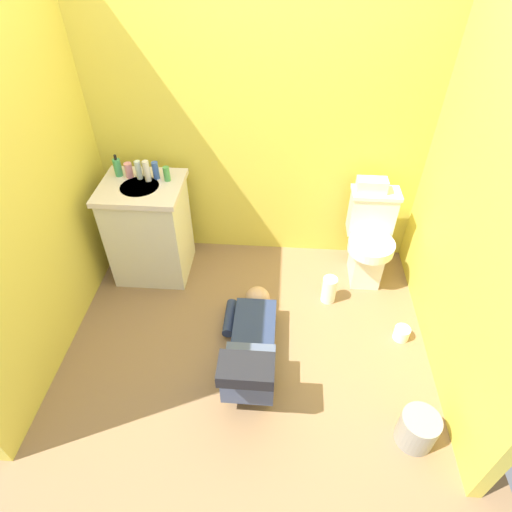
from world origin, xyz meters
The scene contains 18 objects.
ground_plane centered at (0.00, 0.00, -0.02)m, with size 3.00×2.99×0.04m, color #8B6947.
wall_back centered at (0.00, 1.03, 1.20)m, with size 2.66×0.08×2.40m, color #E1CD4A.
wall_left centered at (-1.29, 0.00, 1.20)m, with size 0.08×1.99×2.40m, color #E1CD4A.
wall_right centered at (1.29, 0.00, 1.20)m, with size 0.08×1.99×2.40m, color #E1CD4A.
toilet centered at (0.89, 0.70, 0.37)m, with size 0.36×0.46×0.75m.
vanity_cabinet centered at (-0.83, 0.64, 0.42)m, with size 0.60×0.52×0.82m.
faucet centered at (-0.83, 0.78, 0.87)m, with size 0.02×0.02×0.10m, color silver.
person_plumber centered at (0.04, -0.25, 0.18)m, with size 0.39×1.06×0.52m.
tissue_box centered at (0.84, 0.79, 0.80)m, with size 0.22×0.11×0.10m, color silver.
soap_dispenser centered at (-1.02, 0.76, 0.89)m, with size 0.06×0.06×0.17m.
bottle_pink centered at (-0.93, 0.74, 0.88)m, with size 0.06×0.06×0.11m, color pink.
bottle_clear centered at (-0.85, 0.73, 0.89)m, with size 0.04×0.04×0.14m, color silver.
bottle_white centered at (-0.79, 0.70, 0.90)m, with size 0.05×0.05×0.16m, color white.
bottle_blue centered at (-0.73, 0.74, 0.89)m, with size 0.05×0.05×0.13m, color #3A5EBA.
bottle_green centered at (-0.65, 0.72, 0.87)m, with size 0.05×0.05×0.11m, color #499B50.
trash_can centered at (1.03, -0.69, 0.11)m, with size 0.22×0.22×0.23m, color gray.
paper_towel_roll centered at (0.59, 0.38, 0.11)m, with size 0.11×0.11×0.22m, color white.
toilet_paper_roll centered at (1.09, 0.05, 0.05)m, with size 0.11×0.11×0.10m, color white.
Camera 1 is at (0.20, -1.91, 2.44)m, focal length 29.59 mm.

